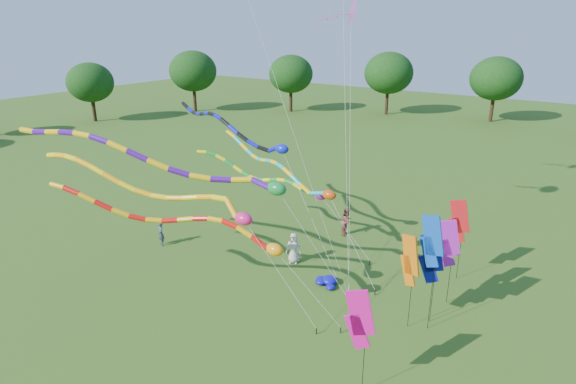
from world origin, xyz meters
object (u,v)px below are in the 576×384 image
Objects in this scene: person_a at (294,248)px; blue_nylon_heap at (329,282)px; tube_kite_red at (189,224)px; tube_kite_orange at (165,192)px; person_c at (347,221)px; person_b at (161,234)px.

blue_nylon_heap is at bearing -42.09° from person_a.
tube_kite_red is 7.52m from person_a.
tube_kite_orange reaches higher than person_c.
tube_kite_orange is 7.71× the size of person_c.
tube_kite_red is 9.54× the size of blue_nylon_heap.
tube_kite_orange is 7.83× the size of person_a.
person_a is at bearing 159.61° from blue_nylon_heap.
tube_kite_red is at bearing 166.70° from person_c.
tube_kite_orange reaches higher than blue_nylon_heap.
tube_kite_orange is (-1.46, 0.01, 1.26)m from tube_kite_red.
tube_kite_red is 8.15m from blue_nylon_heap.
blue_nylon_heap is at bearing 32.02° from tube_kite_orange.
person_b is (-11.04, -1.70, 0.61)m from blue_nylon_heap.
blue_nylon_heap is 6.75m from person_c.
blue_nylon_heap is at bearing 35.32° from person_b.
person_c is at bearing 62.15° from tube_kite_red.
tube_kite_red is at bearing -124.22° from person_a.
person_c is at bearing 69.02° from person_b.
tube_kite_orange is 8.55m from person_a.
person_a reaches higher than person_b.
person_a is at bearing 45.79° from person_b.
person_b is at bearing -171.22° from blue_nylon_heap.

